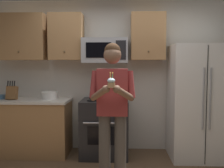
{
  "coord_description": "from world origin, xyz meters",
  "views": [
    {
      "loc": [
        0.13,
        -2.71,
        1.49
      ],
      "look_at": [
        0.01,
        0.44,
        1.25
      ],
      "focal_mm": 40.56,
      "sensor_mm": 36.0,
      "label": 1
    }
  ],
  "objects_px": {
    "bowl_small_colored": "(1,97)",
    "cupcake": "(111,83)",
    "person": "(112,104)",
    "knife_block": "(12,93)",
    "bowl_large_white": "(49,95)",
    "microwave": "(105,51)",
    "refrigerator": "(199,102)",
    "oven_range": "(105,128)"
  },
  "relations": [
    {
      "from": "knife_block",
      "to": "bowl_small_colored",
      "type": "bearing_deg",
      "value": 162.57
    },
    {
      "from": "microwave",
      "to": "bowl_large_white",
      "type": "bearing_deg",
      "value": -175.95
    },
    {
      "from": "oven_range",
      "to": "knife_block",
      "type": "relative_size",
      "value": 2.91
    },
    {
      "from": "refrigerator",
      "to": "bowl_small_colored",
      "type": "distance_m",
      "value": 3.24
    },
    {
      "from": "cupcake",
      "to": "bowl_large_white",
      "type": "bearing_deg",
      "value": 129.59
    },
    {
      "from": "refrigerator",
      "to": "knife_block",
      "type": "distance_m",
      "value": 3.02
    },
    {
      "from": "knife_block",
      "to": "microwave",
      "type": "bearing_deg",
      "value": 5.6
    },
    {
      "from": "bowl_large_white",
      "to": "person",
      "type": "bearing_deg",
      "value": -42.18
    },
    {
      "from": "bowl_small_colored",
      "to": "knife_block",
      "type": "bearing_deg",
      "value": -17.43
    },
    {
      "from": "bowl_small_colored",
      "to": "cupcake",
      "type": "height_order",
      "value": "cupcake"
    },
    {
      "from": "microwave",
      "to": "knife_block",
      "type": "height_order",
      "value": "microwave"
    },
    {
      "from": "microwave",
      "to": "bowl_large_white",
      "type": "distance_m",
      "value": 1.18
    },
    {
      "from": "bowl_small_colored",
      "to": "refrigerator",
      "type": "bearing_deg",
      "value": -1.4
    },
    {
      "from": "knife_block",
      "to": "bowl_small_colored",
      "type": "height_order",
      "value": "knife_block"
    },
    {
      "from": "oven_range",
      "to": "bowl_small_colored",
      "type": "height_order",
      "value": "bowl_small_colored"
    },
    {
      "from": "cupcake",
      "to": "oven_range",
      "type": "bearing_deg",
      "value": 97.31
    },
    {
      "from": "person",
      "to": "cupcake",
      "type": "relative_size",
      "value": 10.13
    },
    {
      "from": "bowl_small_colored",
      "to": "oven_range",
      "type": "bearing_deg",
      "value": -1.31
    },
    {
      "from": "oven_range",
      "to": "microwave",
      "type": "bearing_deg",
      "value": 89.98
    },
    {
      "from": "knife_block",
      "to": "person",
      "type": "xyz_separation_m",
      "value": [
        1.68,
        -0.9,
        -0.04
      ]
    },
    {
      "from": "person",
      "to": "cupcake",
      "type": "distance_m",
      "value": 0.44
    },
    {
      "from": "microwave",
      "to": "refrigerator",
      "type": "relative_size",
      "value": 0.41
    },
    {
      "from": "microwave",
      "to": "bowl_small_colored",
      "type": "bearing_deg",
      "value": -177.38
    },
    {
      "from": "microwave",
      "to": "bowl_large_white",
      "type": "xyz_separation_m",
      "value": [
        -0.92,
        -0.07,
        -0.73
      ]
    },
    {
      "from": "refrigerator",
      "to": "microwave",
      "type": "bearing_deg",
      "value": 173.97
    },
    {
      "from": "oven_range",
      "to": "cupcake",
      "type": "xyz_separation_m",
      "value": [
        0.16,
        -1.26,
        0.83
      ]
    },
    {
      "from": "bowl_small_colored",
      "to": "cupcake",
      "type": "xyz_separation_m",
      "value": [
        1.9,
        -1.3,
        0.34
      ]
    },
    {
      "from": "oven_range",
      "to": "refrigerator",
      "type": "bearing_deg",
      "value": -1.5
    },
    {
      "from": "oven_range",
      "to": "cupcake",
      "type": "distance_m",
      "value": 1.52
    },
    {
      "from": "knife_block",
      "to": "bowl_large_white",
      "type": "bearing_deg",
      "value": 7.98
    },
    {
      "from": "bowl_large_white",
      "to": "person",
      "type": "xyz_separation_m",
      "value": [
        1.08,
        -0.98,
        0.01
      ]
    },
    {
      "from": "oven_range",
      "to": "microwave",
      "type": "xyz_separation_m",
      "value": [
        0.0,
        0.12,
        1.26
      ]
    },
    {
      "from": "person",
      "to": "cupcake",
      "type": "xyz_separation_m",
      "value": [
        -0.0,
        -0.33,
        0.3
      ]
    },
    {
      "from": "refrigerator",
      "to": "knife_block",
      "type": "xyz_separation_m",
      "value": [
        -3.02,
        0.01,
        0.13
      ]
    },
    {
      "from": "cupcake",
      "to": "refrigerator",
      "type": "bearing_deg",
      "value": 42.3
    },
    {
      "from": "oven_range",
      "to": "person",
      "type": "bearing_deg",
      "value": -80.15
    },
    {
      "from": "bowl_small_colored",
      "to": "cupcake",
      "type": "distance_m",
      "value": 2.32
    },
    {
      "from": "microwave",
      "to": "cupcake",
      "type": "distance_m",
      "value": 1.45
    },
    {
      "from": "microwave",
      "to": "cupcake",
      "type": "relative_size",
      "value": 4.26
    },
    {
      "from": "knife_block",
      "to": "cupcake",
      "type": "relative_size",
      "value": 1.84
    },
    {
      "from": "knife_block",
      "to": "refrigerator",
      "type": "bearing_deg",
      "value": -0.19
    },
    {
      "from": "oven_range",
      "to": "bowl_large_white",
      "type": "bearing_deg",
      "value": 176.65
    }
  ]
}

